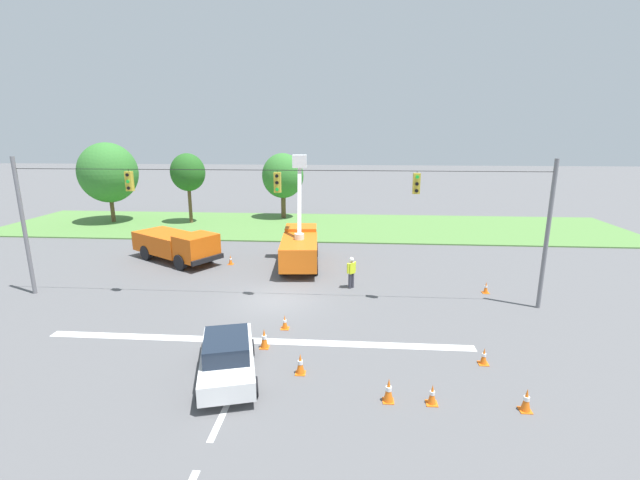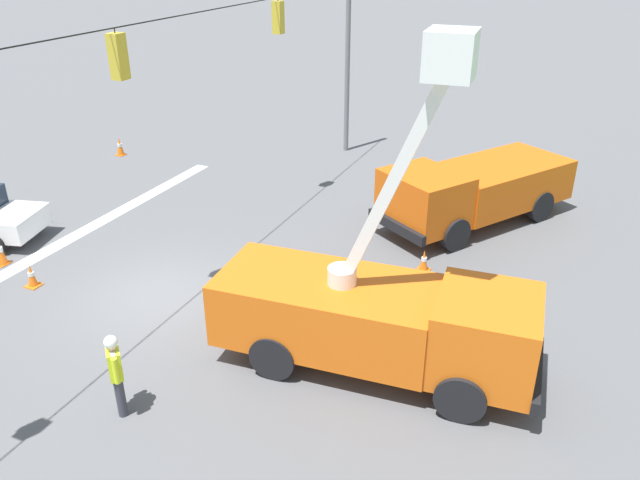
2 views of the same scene
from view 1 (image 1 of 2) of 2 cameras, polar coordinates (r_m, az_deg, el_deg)
name	(u,v)px [view 1 (image 1 of 2)]	position (r m, az deg, el deg)	size (l,w,h in m)	color
ground_plane	(276,300)	(22.23, -5.92, -7.97)	(200.00, 200.00, 0.00)	#565659
grass_verge	(310,226)	(39.34, -1.37, 1.87)	(56.00, 12.00, 0.10)	#517F3D
lane_markings	(248,359)	(16.96, -9.54, -15.39)	(17.60, 15.25, 0.01)	silver
signal_gantry	(273,215)	(20.99, -6.24, 3.34)	(26.20, 0.33, 7.20)	slate
tree_far_west	(108,173)	(45.05, -26.41, 8.03)	(5.34, 5.19, 7.55)	brown
tree_west	(188,173)	(41.88, -17.22, 8.57)	(3.20, 2.84, 6.58)	brown
tree_centre	(283,176)	(42.69, -4.98, 8.50)	(4.08, 3.79, 6.49)	brown
utility_truck_bucket_lift	(300,244)	(27.48, -2.70, -0.60)	(2.75, 6.88, 6.99)	orange
utility_truck_support_near	(177,244)	(29.95, -18.56, -0.54)	(6.86, 5.59, 2.08)	#D6560F
sedan_white	(227,356)	(15.64, -12.26, -14.93)	(2.84, 4.61, 1.56)	white
road_worker	(351,271)	(23.52, 4.20, -4.09)	(0.49, 0.50, 1.77)	#383842
traffic_cone_foreground_left	(484,356)	(17.38, 21.01, -14.28)	(0.36, 0.36, 0.65)	orange
traffic_cone_foreground_right	(300,364)	(15.71, -2.64, -16.16)	(0.36, 0.36, 0.77)	orange
traffic_cone_mid_left	(285,322)	(19.00, -4.71, -10.87)	(0.36, 0.36, 0.64)	orange
traffic_cone_mid_right	(432,395)	(14.66, 14.73, -19.30)	(0.36, 0.36, 0.68)	orange
traffic_cone_lane_edge_a	(264,338)	(17.49, -7.45, -12.88)	(0.36, 0.36, 0.81)	orange
traffic_cone_lane_edge_b	(486,288)	(24.60, 21.25, -5.94)	(0.36, 0.36, 0.63)	orange
traffic_cone_far_left	(231,260)	(28.47, -11.84, -2.61)	(0.36, 0.36, 0.63)	orange
traffic_cone_far_right	(389,390)	(14.46, 9.13, -19.15)	(0.36, 0.36, 0.81)	orange
traffic_cone_centre_line	(526,400)	(15.28, 25.81, -18.66)	(0.36, 0.36, 0.76)	orange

